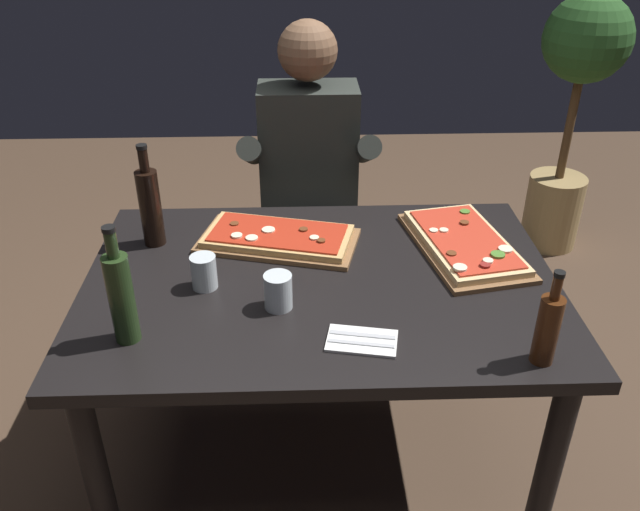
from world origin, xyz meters
TOP-DOWN VIEW (x-y plane):
  - ground_plane at (0.00, 0.00)m, footprint 6.40×6.40m
  - dining_table at (0.00, 0.00)m, footprint 1.40×0.96m
  - pizza_rectangular_front at (-0.13, 0.22)m, footprint 0.55×0.37m
  - pizza_rectangular_left at (0.46, 0.16)m, footprint 0.37×0.54m
  - wine_bottle_dark at (-0.53, 0.23)m, footprint 0.07×0.07m
  - oil_bottle_amber at (0.53, -0.39)m, footprint 0.06×0.06m
  - vinegar_bottle_green at (-0.51, -0.27)m, footprint 0.07×0.07m
  - tumbler_near_camera at (-0.34, -0.03)m, footprint 0.07×0.07m
  - tumbler_far_side at (-0.12, -0.14)m, footprint 0.08×0.08m
  - napkin_cutlery_set at (0.10, -0.31)m, footprint 0.20×0.14m
  - diner_chair at (-0.02, 0.86)m, footprint 0.44×0.44m
  - seated_diner at (-0.02, 0.74)m, footprint 0.53×0.41m
  - potted_plant_corner at (1.31, 1.47)m, footprint 0.41×0.41m

SIDE VIEW (x-z plane):
  - ground_plane at x=0.00m, z-range 0.00..0.00m
  - diner_chair at x=-0.02m, z-range 0.05..0.92m
  - dining_table at x=0.00m, z-range 0.27..1.01m
  - seated_diner at x=-0.02m, z-range 0.08..1.41m
  - napkin_cutlery_set at x=0.10m, z-range 0.74..0.75m
  - pizza_rectangular_front at x=-0.13m, z-range 0.74..0.78m
  - pizza_rectangular_left at x=0.46m, z-range 0.74..0.78m
  - tumbler_near_camera at x=-0.34m, z-range 0.73..0.83m
  - tumbler_far_side at x=-0.12m, z-range 0.74..0.84m
  - potted_plant_corner at x=1.31m, z-range 0.15..1.46m
  - oil_bottle_amber at x=0.53m, z-range 0.71..0.97m
  - vinegar_bottle_green at x=-0.51m, z-range 0.71..1.04m
  - wine_bottle_dark at x=-0.53m, z-range 0.71..1.04m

